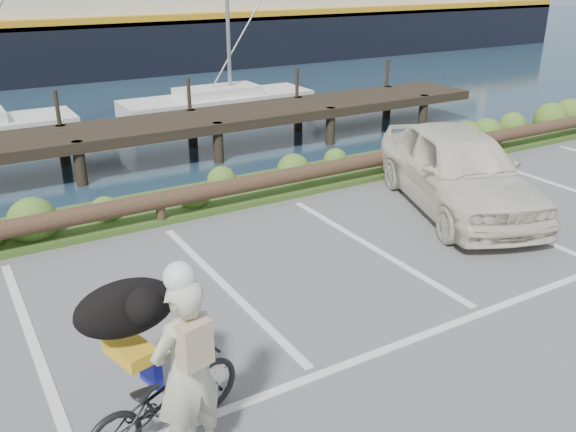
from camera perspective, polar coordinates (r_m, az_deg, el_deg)
name	(u,v)px	position (r m, az deg, el deg)	size (l,w,h in m)	color
ground	(298,357)	(7.26, 0.97, -13.10)	(72.00, 72.00, 0.00)	#58595B
vegetation_strip	(148,209)	(11.56, -12.92, 0.64)	(34.00, 1.60, 0.10)	#3D5B21
log_rail	(162,224)	(10.96, -11.73, -0.76)	(32.00, 0.30, 0.60)	#443021
bicycle	(164,397)	(6.11, -11.49, -16.23)	(0.59, 1.70, 0.89)	black
cyclist	(186,373)	(5.55, -9.48, -14.29)	(0.67, 0.44, 1.85)	#BCBCA0
dog	(126,308)	(6.09, -14.95, -8.33)	(0.99, 0.49, 0.57)	black
parked_car	(458,169)	(11.64, 15.62, 4.27)	(1.81, 4.50, 1.53)	silver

